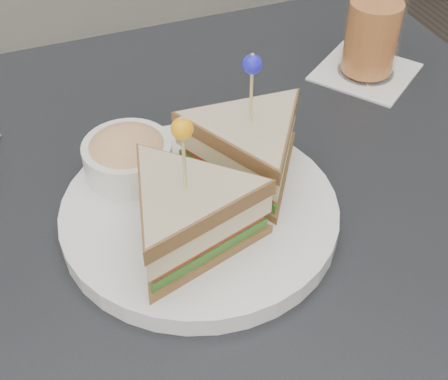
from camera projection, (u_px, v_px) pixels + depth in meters
table at (218, 295)px, 0.60m from camera, size 0.80×0.80×0.75m
plate_meal at (206, 185)px, 0.55m from camera, size 0.30×0.30×0.15m
drink_set at (373, 27)px, 0.71m from camera, size 0.15×0.15×0.14m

